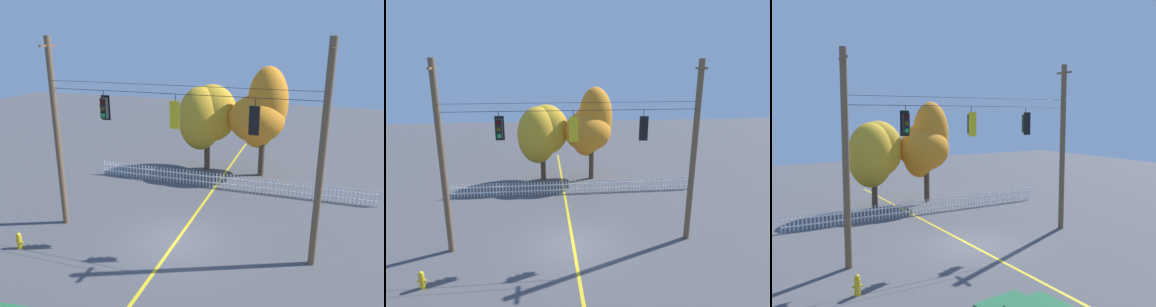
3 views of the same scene
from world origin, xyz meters
TOP-DOWN VIEW (x-y plane):
  - ground at (0.00, 0.00)m, footprint 80.00×80.00m
  - lane_centerline_stripe at (0.00, 0.00)m, footprint 0.16×36.00m
  - signal_support_span at (0.00, -0.00)m, footprint 12.58×1.10m
  - traffic_signal_southbound_primary at (-3.42, 0.01)m, footprint 0.43×0.38m
  - traffic_signal_westbound_side at (0.03, -0.01)m, footprint 0.43×0.38m
  - traffic_signal_northbound_primary at (3.43, -0.01)m, footprint 0.43×0.38m
  - white_picket_fence at (0.79, 7.10)m, footprint 17.63×0.06m
  - autumn_maple_near_fence at (-1.54, 10.28)m, footprint 4.00×3.49m
  - autumn_maple_mid at (2.25, 10.13)m, footprint 3.80×3.85m
  - fire_hydrant at (-6.58, -2.86)m, footprint 0.38×0.22m

SIDE VIEW (x-z plane):
  - ground at x=0.00m, z-range 0.00..0.00m
  - lane_centerline_stripe at x=0.00m, z-range 0.00..0.01m
  - fire_hydrant at x=-6.58m, z-range -0.01..0.78m
  - white_picket_fence at x=0.79m, z-range 0.00..0.97m
  - autumn_maple_near_fence at x=-1.54m, z-range 0.88..7.01m
  - autumn_maple_mid at x=2.25m, z-range 0.59..8.07m
  - signal_support_span at x=0.00m, z-range 0.07..9.42m
  - traffic_signal_northbound_primary at x=3.43m, z-range 5.34..6.84m
  - traffic_signal_westbound_side at x=0.03m, z-range 5.37..6.85m
  - traffic_signal_southbound_primary at x=-3.42m, z-range 5.50..6.87m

